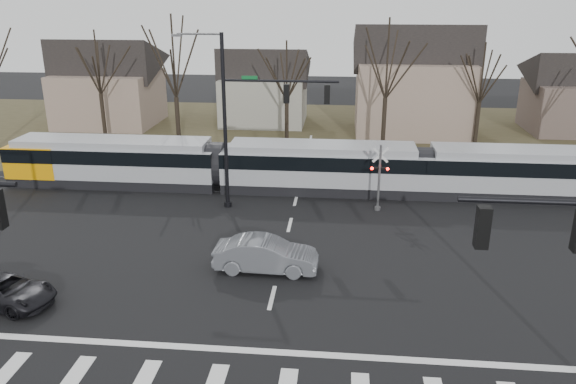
# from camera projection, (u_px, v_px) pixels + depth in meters

# --- Properties ---
(ground) EXTENTS (140.00, 140.00, 0.00)m
(ground) POSITION_uv_depth(u_px,v_px,m) (266.00, 324.00, 21.94)
(ground) COLOR black
(grass_verge) EXTENTS (140.00, 28.00, 0.01)m
(grass_verge) POSITION_uv_depth(u_px,v_px,m) (312.00, 133.00, 51.96)
(grass_verge) COLOR #38331E
(grass_verge) RESTS_ON ground
(stop_line) EXTENTS (28.00, 0.35, 0.01)m
(stop_line) POSITION_uv_depth(u_px,v_px,m) (259.00, 351.00, 20.25)
(stop_line) COLOR silver
(stop_line) RESTS_ON ground
(lane_dashes) EXTENTS (0.18, 30.00, 0.01)m
(lane_dashes) POSITION_uv_depth(u_px,v_px,m) (298.00, 190.00, 36.95)
(lane_dashes) COLOR silver
(lane_dashes) RESTS_ON ground
(rail_pair) EXTENTS (90.00, 1.52, 0.06)m
(rail_pair) POSITION_uv_depth(u_px,v_px,m) (298.00, 190.00, 36.75)
(rail_pair) COLOR #59595E
(rail_pair) RESTS_ON ground
(tram) EXTENTS (41.25, 3.06, 3.13)m
(tram) POSITION_uv_depth(u_px,v_px,m) (319.00, 165.00, 36.26)
(tram) COLOR gray
(tram) RESTS_ON ground
(sedan) EXTENTS (1.91, 4.88, 1.58)m
(sedan) POSITION_uv_depth(u_px,v_px,m) (266.00, 255.00, 25.94)
(sedan) COLOR slate
(sedan) RESTS_ON ground
(suv) EXTENTS (3.97, 5.28, 1.22)m
(suv) POSITION_uv_depth(u_px,v_px,m) (4.00, 290.00, 23.18)
(suv) COLOR black
(suv) RESTS_ON ground
(signal_pole_far) EXTENTS (9.28, 0.44, 10.20)m
(signal_pole_far) POSITION_uv_depth(u_px,v_px,m) (252.00, 114.00, 31.98)
(signal_pole_far) COLOR black
(signal_pole_far) RESTS_ON ground
(rail_crossing_signal) EXTENTS (1.08, 0.36, 4.00)m
(rail_crossing_signal) POSITION_uv_depth(u_px,v_px,m) (379.00, 180.00, 32.85)
(rail_crossing_signal) COLOR #59595B
(rail_crossing_signal) RESTS_ON ground
(tree_row) EXTENTS (59.20, 7.20, 10.00)m
(tree_row) POSITION_uv_depth(u_px,v_px,m) (334.00, 90.00, 44.48)
(tree_row) COLOR black
(tree_row) RESTS_ON ground
(house_a) EXTENTS (9.72, 8.64, 8.60)m
(house_a) POSITION_uv_depth(u_px,v_px,m) (107.00, 78.00, 54.17)
(house_a) COLOR gray
(house_a) RESTS_ON ground
(house_b) EXTENTS (8.64, 7.56, 7.65)m
(house_b) POSITION_uv_depth(u_px,v_px,m) (264.00, 83.00, 54.84)
(house_b) COLOR gray
(house_b) RESTS_ON ground
(house_c) EXTENTS (10.80, 8.64, 10.10)m
(house_c) POSITION_uv_depth(u_px,v_px,m) (413.00, 76.00, 50.33)
(house_c) COLOR gray
(house_c) RESTS_ON ground
(house_d) EXTENTS (8.64, 7.56, 7.65)m
(house_d) POSITION_uv_depth(u_px,v_px,m) (576.00, 89.00, 51.26)
(house_d) COLOR brown
(house_d) RESTS_ON ground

